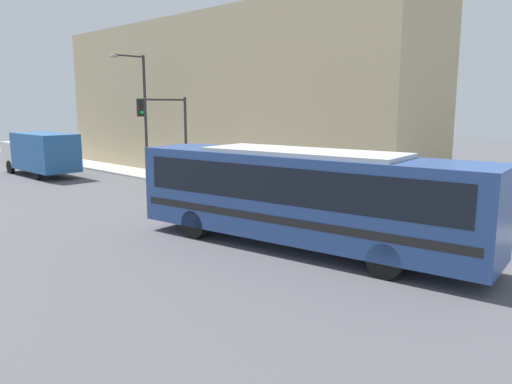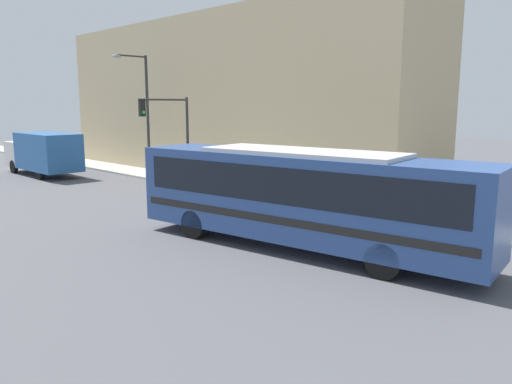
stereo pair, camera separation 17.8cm
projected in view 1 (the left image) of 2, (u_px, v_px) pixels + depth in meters
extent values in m
plane|color=#515156|center=(314.00, 247.00, 16.52)|extent=(120.00, 120.00, 0.00)
cube|color=#B7B2A8|center=(134.00, 172.00, 34.30)|extent=(2.55, 70.00, 0.12)
cube|color=tan|center=(221.00, 98.00, 33.50)|extent=(6.00, 29.36, 10.19)
cube|color=#2D4C8C|center=(302.00, 196.00, 15.95)|extent=(4.05, 12.17, 2.67)
cube|color=black|center=(302.00, 181.00, 15.87)|extent=(3.96, 11.23, 1.12)
cube|color=black|center=(301.00, 214.00, 16.05)|extent=(4.02, 11.70, 0.24)
cube|color=silver|center=(302.00, 153.00, 15.71)|extent=(3.12, 6.82, 0.16)
cylinder|color=black|center=(233.00, 214.00, 19.18)|extent=(0.41, 1.04, 1.01)
cylinder|color=black|center=(194.00, 224.00, 17.47)|extent=(0.41, 1.04, 1.01)
cylinder|color=black|center=(412.00, 243.00, 15.11)|extent=(0.41, 1.04, 1.01)
cylinder|color=black|center=(385.00, 261.00, 13.40)|extent=(0.41, 1.04, 1.01)
cube|color=#265999|center=(45.00, 152.00, 32.28)|extent=(2.38, 5.29, 2.37)
cube|color=silver|center=(23.00, 153.00, 34.86)|extent=(2.26, 2.06, 1.67)
cylinder|color=black|center=(11.00, 167.00, 34.02)|extent=(0.25, 0.90, 0.90)
cylinder|color=black|center=(37.00, 173.00, 31.07)|extent=(0.25, 0.90, 0.90)
cylinder|color=#999999|center=(287.00, 195.00, 23.88)|extent=(0.25, 0.25, 0.53)
sphere|color=#999999|center=(287.00, 188.00, 23.82)|extent=(0.24, 0.24, 0.24)
cylinder|color=#999999|center=(289.00, 194.00, 23.78)|extent=(0.11, 0.15, 0.11)
cylinder|color=#2D2D2D|center=(186.00, 140.00, 29.01)|extent=(0.16, 0.16, 4.94)
cylinder|color=#2D2D2D|center=(162.00, 100.00, 27.48)|extent=(3.20, 0.11, 0.11)
cube|color=black|center=(140.00, 108.00, 26.57)|extent=(0.30, 0.24, 0.90)
sphere|color=#19D83F|center=(142.00, 112.00, 26.51)|extent=(0.18, 0.18, 0.18)
cylinder|color=#2D2D2D|center=(244.00, 182.00, 25.84)|extent=(0.06, 0.06, 1.17)
cylinder|color=#4C4C51|center=(244.00, 168.00, 25.72)|extent=(0.14, 0.14, 0.22)
cylinder|color=#2D2D2D|center=(146.00, 116.00, 31.74)|extent=(0.18, 0.18, 7.55)
cylinder|color=#2D2D2D|center=(129.00, 56.00, 30.39)|extent=(2.03, 0.11, 0.11)
ellipsoid|color=gray|center=(114.00, 56.00, 29.68)|extent=(0.56, 0.28, 0.20)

